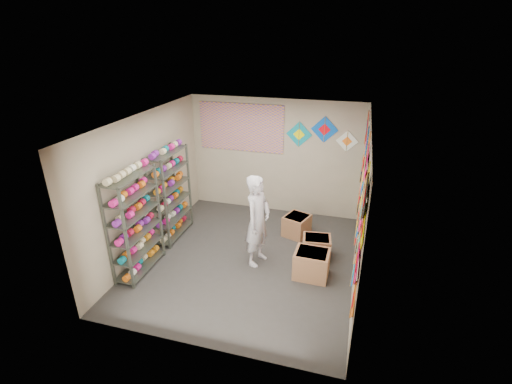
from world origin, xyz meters
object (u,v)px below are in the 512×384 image
(shelf_rack_back, at_px, (170,195))
(carton_a, at_px, (311,264))
(carton_c, at_px, (297,225))
(carton_b, at_px, (316,247))
(shopkeeper, at_px, (258,221))
(shelf_rack_front, at_px, (135,224))

(shelf_rack_back, distance_m, carton_a, 3.19)
(shelf_rack_back, height_order, carton_c, shelf_rack_back)
(carton_b, bearing_deg, carton_c, 117.40)
(shelf_rack_back, xyz_separation_m, shopkeeper, (2.00, -0.47, -0.07))
(carton_c, bearing_deg, carton_b, -36.10)
(shelf_rack_back, bearing_deg, carton_a, -12.02)
(shopkeeper, bearing_deg, carton_c, -10.75)
(shelf_rack_front, relative_size, carton_b, 3.60)
(shelf_rack_front, relative_size, carton_a, 3.17)
(carton_a, relative_size, carton_c, 1.17)
(shopkeeper, relative_size, carton_c, 3.41)
(shopkeeper, xyz_separation_m, carton_b, (1.05, 0.46, -0.66))
(carton_b, distance_m, carton_c, 0.90)
(shopkeeper, bearing_deg, shelf_rack_back, 90.34)
(shelf_rack_back, distance_m, carton_c, 2.74)
(carton_c, bearing_deg, shelf_rack_back, -145.12)
(carton_a, height_order, carton_c, carton_a)
(shelf_rack_front, bearing_deg, carton_c, 38.57)
(carton_a, bearing_deg, shopkeeper, 171.77)
(shopkeeper, xyz_separation_m, carton_a, (1.05, -0.18, -0.63))
(shelf_rack_front, distance_m, carton_b, 3.40)
(shelf_rack_front, distance_m, carton_a, 3.19)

